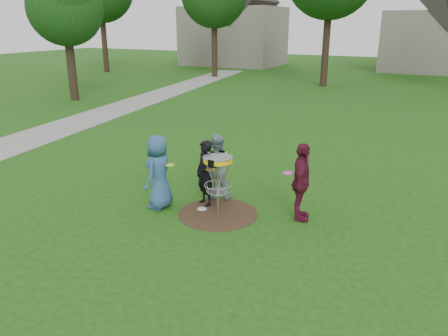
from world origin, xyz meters
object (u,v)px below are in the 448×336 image
at_px(disc_golf_basket, 218,171).
at_px(player_maroon, 301,182).
at_px(player_blue, 159,172).
at_px(player_black, 205,173).
at_px(player_grey, 216,166).

bearing_deg(disc_golf_basket, player_maroon, 17.58).
height_order(player_blue, disc_golf_basket, player_blue).
bearing_deg(player_black, player_blue, -116.62).
bearing_deg(player_blue, player_maroon, 101.69).
distance_m(player_blue, player_black, 1.07).
distance_m(player_grey, disc_golf_basket, 1.01).
relative_size(player_black, player_grey, 0.97).
bearing_deg(disc_golf_basket, player_black, 145.39).
distance_m(player_maroon, disc_golf_basket, 1.81).
bearing_deg(player_maroon, player_grey, 69.57).
bearing_deg(player_blue, disc_golf_basket, 97.47).
bearing_deg(player_blue, player_black, 121.71).
relative_size(player_blue, player_grey, 1.07).
xyz_separation_m(player_blue, player_grey, (0.91, 1.10, -0.06)).
bearing_deg(player_maroon, disc_golf_basket, 95.29).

